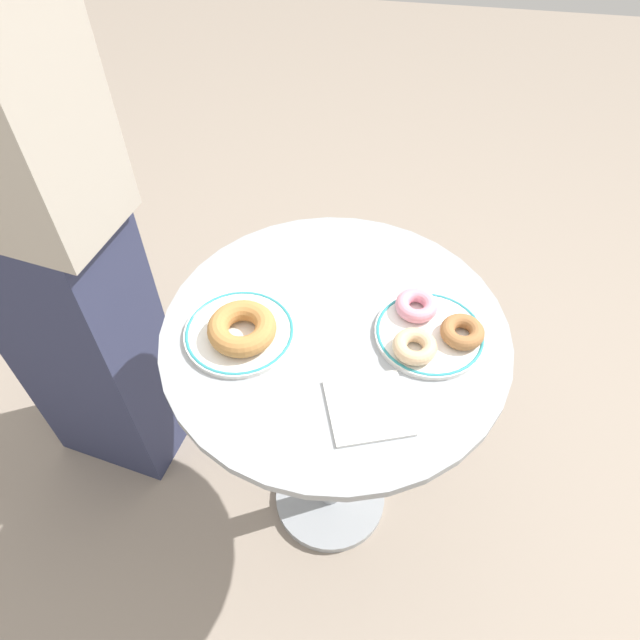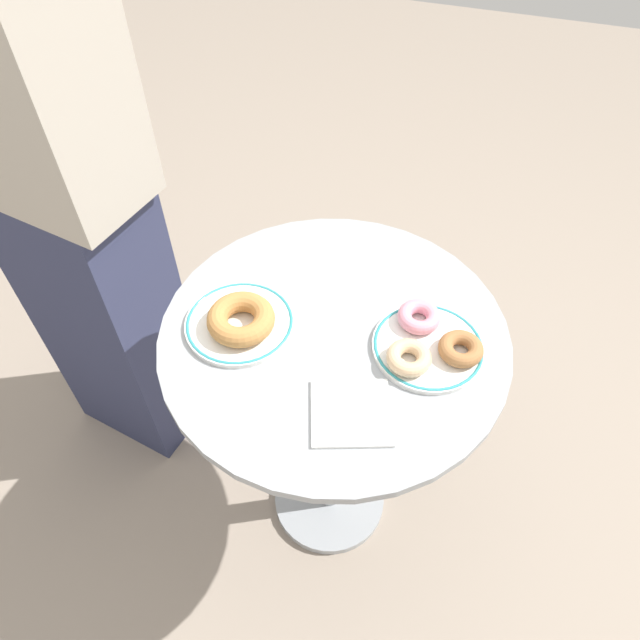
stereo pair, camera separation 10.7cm
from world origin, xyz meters
TOP-DOWN VIEW (x-y plane):
  - ground_plane at (0.00, 0.00)m, footprint 7.00×7.00m
  - cafe_table at (0.00, 0.00)m, footprint 0.65×0.65m
  - plate_left at (-0.17, -0.04)m, footprint 0.20×0.20m
  - plate_right at (0.17, 0.01)m, footprint 0.20×0.20m
  - donut_old_fashioned at (-0.16, -0.05)m, footprint 0.17×0.17m
  - donut_cinnamon at (0.23, 0.01)m, footprint 0.11×0.11m
  - donut_pink_frosted at (0.14, 0.06)m, footprint 0.11×0.11m
  - donut_glazed at (0.14, -0.04)m, footprint 0.11×0.11m
  - paper_napkin at (0.08, -0.16)m, footprint 0.16×0.16m
  - person_figure at (-0.63, 0.11)m, footprint 0.42×0.29m

SIDE VIEW (x-z plane):
  - ground_plane at x=0.00m, z-range -0.02..0.00m
  - cafe_table at x=0.00m, z-range 0.16..0.90m
  - paper_napkin at x=0.08m, z-range 0.74..0.75m
  - plate_right at x=0.17m, z-range 0.74..0.75m
  - plate_left at x=-0.17m, z-range 0.74..0.75m
  - donut_cinnamon at x=0.23m, z-range 0.75..0.78m
  - donut_pink_frosted at x=0.14m, z-range 0.75..0.78m
  - donut_glazed at x=0.14m, z-range 0.75..0.78m
  - donut_old_fashioned at x=-0.16m, z-range 0.75..0.79m
  - person_figure at x=-0.63m, z-range -0.01..1.64m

